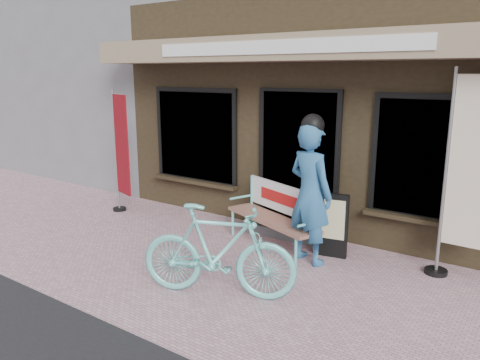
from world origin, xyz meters
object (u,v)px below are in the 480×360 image
Objects in this scene: person at (310,191)px; bicycle at (218,251)px; menu_stand at (331,225)px; nobori_cream at (469,175)px; bench at (277,211)px; nobori_red at (121,151)px.

bicycle is (-0.38, -1.45, -0.43)m from person.
person reaches higher than bicycle.
nobori_cream is at bearing -3.27° from menu_stand.
bicycle is at bearing -118.16° from menu_stand.
person is (0.62, -0.23, 0.43)m from bench.
nobori_cream reaches higher than bicycle.
nobori_cream is 1.79m from menu_stand.
person is 0.90× the size of nobori_red.
nobori_red is (-3.26, 1.53, 0.58)m from bicycle.
bicycle is 1.99× the size of menu_stand.
bench is at bearing 20.72° from nobori_red.
bicycle is 2.99m from nobori_cream.
nobori_cream is 2.86× the size of menu_stand.
bicycle reaches higher than menu_stand.
menu_stand is (0.79, 0.08, -0.07)m from bench.
bench is at bearing -170.58° from nobori_cream.
bicycle reaches higher than bench.
menu_stand is (0.17, 0.32, -0.50)m from person.
person is at bearing -160.88° from nobori_cream.
person is at bearing -129.40° from menu_stand.
menu_stand is at bearing 78.63° from person.
nobori_cream reaches higher than menu_stand.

